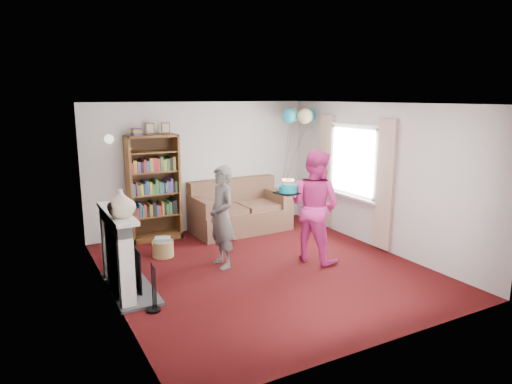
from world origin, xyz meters
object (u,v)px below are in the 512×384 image
bookcase (153,189)px  person_striped (222,217)px  sofa (239,212)px  person_magenta (315,206)px  birthday_cake (288,189)px

bookcase → person_striped: bearing=-74.4°
sofa → person_striped: size_ratio=1.17×
sofa → person_magenta: size_ratio=1.04×
sofa → person_striped: person_striped is taller
sofa → birthday_cake: birthday_cake is taller
birthday_cake → sofa: bearing=86.5°
sofa → person_magenta: 2.20m
bookcase → birthday_cake: size_ratio=6.30×
person_striped → birthday_cake: size_ratio=4.66×
bookcase → person_striped: bookcase is taller
sofa → person_striped: (-1.10, -1.66, 0.43)m
bookcase → person_magenta: size_ratio=1.19×
person_striped → sofa: bearing=144.7°
person_striped → birthday_cake: 1.11m
bookcase → person_striped: 1.96m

